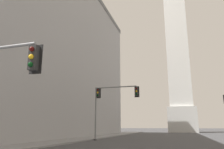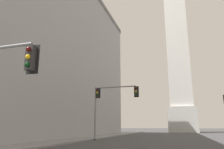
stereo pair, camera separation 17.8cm
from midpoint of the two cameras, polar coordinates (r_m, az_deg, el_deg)
sidewalk_left at (r=27.65m, az=-11.18°, el=-16.37°), size 5.00×76.52×0.15m
building_left at (r=39.62m, az=-23.75°, el=4.84°), size 23.27×47.52×26.47m
obelisk at (r=70.60m, az=16.36°, el=9.71°), size 7.70×7.70×60.54m
traffic_light_mid_left at (r=27.00m, az=-0.80°, el=-6.34°), size 5.68×0.50×6.45m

